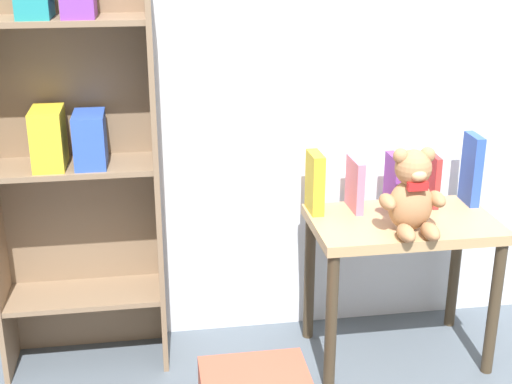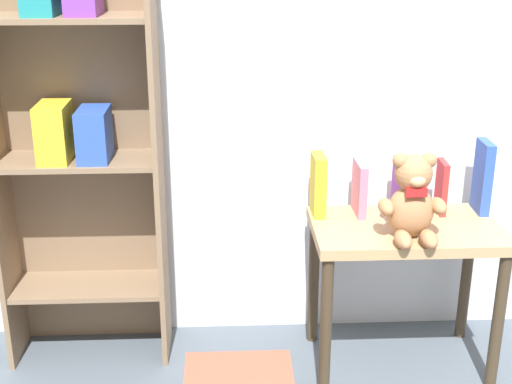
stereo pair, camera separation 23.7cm
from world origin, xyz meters
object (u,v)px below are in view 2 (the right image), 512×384
object	(u,v)px
teddy_bear	(412,200)
book_standing_red	(441,187)
bookshelf_side	(77,136)
book_standing_blue	(483,177)
display_table	(405,249)
book_standing_pink	(359,188)
book_standing_purple	(400,187)
book_standing_yellow	(318,185)

from	to	relation	value
teddy_bear	book_standing_red	bearing A→B (deg)	53.07
bookshelf_side	book_standing_blue	distance (m)	1.40
display_table	teddy_bear	bearing A→B (deg)	-99.10
book_standing_red	book_standing_blue	size ratio (longest dim) A/B	0.73
book_standing_pink	book_standing_blue	xyz separation A→B (m)	(0.43, -0.00, 0.03)
teddy_bear	book_standing_purple	size ratio (longest dim) A/B	1.49
teddy_bear	book_standing_pink	distance (m)	0.25
teddy_bear	book_standing_yellow	size ratio (longest dim) A/B	1.33
display_table	book_standing_blue	distance (m)	0.38
book_standing_red	book_standing_blue	distance (m)	0.15
display_table	book_standing_red	xyz separation A→B (m)	(0.14, 0.11, 0.18)
book_standing_purple	book_standing_red	bearing A→B (deg)	-2.62
bookshelf_side	teddy_bear	bearing A→B (deg)	-13.65
teddy_bear	book_standing_blue	distance (m)	0.37
teddy_bear	book_standing_yellow	bearing A→B (deg)	140.79
display_table	book_standing_red	size ratio (longest dim) A/B	3.40
bookshelf_side	teddy_bear	world-z (taller)	bookshelf_side
display_table	book_standing_red	bearing A→B (deg)	37.76
book_standing_pink	book_standing_purple	xyz separation A→B (m)	(0.14, 0.00, 0.00)
book_standing_purple	book_standing_blue	world-z (taller)	book_standing_blue
bookshelf_side	book_standing_yellow	world-z (taller)	bookshelf_side
teddy_bear	book_standing_blue	size ratio (longest dim) A/B	1.11
bookshelf_side	book_standing_purple	bearing A→B (deg)	-2.25
book_standing_pink	book_standing_yellow	bearing A→B (deg)	177.82
book_standing_blue	book_standing_pink	bearing A→B (deg)	-178.21
teddy_bear	book_standing_purple	distance (m)	0.22
book_standing_yellow	book_standing_pink	size ratio (longest dim) A/B	1.15
display_table	book_standing_pink	size ratio (longest dim) A/B	3.42
book_standing_yellow	book_standing_red	world-z (taller)	book_standing_yellow
bookshelf_side	book_standing_yellow	distance (m)	0.83
bookshelf_side	book_standing_red	bearing A→B (deg)	-2.38
display_table	book_standing_yellow	world-z (taller)	book_standing_yellow
bookshelf_side	book_standing_red	size ratio (longest dim) A/B	7.91
book_standing_yellow	book_standing_blue	distance (m)	0.57
display_table	teddy_bear	world-z (taller)	teddy_bear
teddy_bear	book_standing_yellow	xyz separation A→B (m)	(-0.27, 0.22, -0.02)
book_standing_pink	book_standing_purple	size ratio (longest dim) A/B	0.98
book_standing_pink	book_standing_purple	bearing A→B (deg)	0.29
bookshelf_side	book_standing_pink	size ratio (longest dim) A/B	7.96
book_standing_yellow	display_table	bearing A→B (deg)	-23.93
book_standing_purple	book_standing_blue	xyz separation A→B (m)	(0.29, -0.00, 0.03)
book_standing_pink	book_standing_red	bearing A→B (deg)	-1.98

